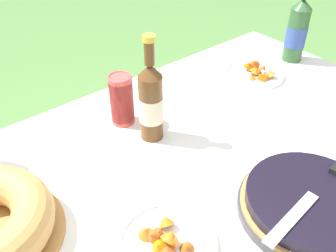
{
  "coord_description": "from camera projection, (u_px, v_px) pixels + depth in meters",
  "views": [
    {
      "loc": [
        -0.5,
        -0.49,
        1.4
      ],
      "look_at": [
        0.04,
        0.16,
        0.76
      ],
      "focal_mm": 40.0,
      "sensor_mm": 36.0,
      "label": 1
    }
  ],
  "objects": [
    {
      "name": "cider_bottle_amber",
      "position": [
        151.0,
        102.0,
        1.05
      ],
      "size": [
        0.07,
        0.07,
        0.32
      ],
      "color": "brown",
      "rests_on": "tablecloth"
    },
    {
      "name": "garden_table",
      "position": [
        194.0,
        195.0,
        1.01
      ],
      "size": [
        1.74,
        1.07,
        0.69
      ],
      "color": "#A87A47",
      "rests_on": "ground_plane"
    },
    {
      "name": "snack_plate_left",
      "position": [
        167.0,
        242.0,
        0.81
      ],
      "size": [
        0.22,
        0.22,
        0.06
      ],
      "color": "white",
      "rests_on": "tablecloth"
    },
    {
      "name": "serving_knife",
      "position": [
        320.0,
        187.0,
        0.87
      ],
      "size": [
        0.38,
        0.06,
        0.01
      ],
      "rotation": [
        0.0,
        0.0,
        3.24
      ],
      "color": "silver",
      "rests_on": "berry_tart"
    },
    {
      "name": "cup_stack",
      "position": [
        120.0,
        100.0,
        1.13
      ],
      "size": [
        0.07,
        0.07,
        0.16
      ],
      "color": "#E04C47",
      "rests_on": "tablecloth"
    },
    {
      "name": "cider_bottle_green",
      "position": [
        297.0,
        31.0,
        1.45
      ],
      "size": [
        0.08,
        0.08,
        0.33
      ],
      "color": "#2D562D",
      "rests_on": "tablecloth"
    },
    {
      "name": "snack_plate_near",
      "position": [
        256.0,
        73.0,
        1.41
      ],
      "size": [
        0.22,
        0.22,
        0.06
      ],
      "color": "white",
      "rests_on": "tablecloth"
    },
    {
      "name": "tablecloth",
      "position": [
        195.0,
        183.0,
        0.99
      ],
      "size": [
        1.75,
        1.08,
        0.1
      ],
      "color": "white",
      "rests_on": "garden_table"
    },
    {
      "name": "berry_tart",
      "position": [
        310.0,
        204.0,
        0.87
      ],
      "size": [
        0.34,
        0.34,
        0.06
      ],
      "color": "#38383D",
      "rests_on": "tablecloth"
    }
  ]
}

